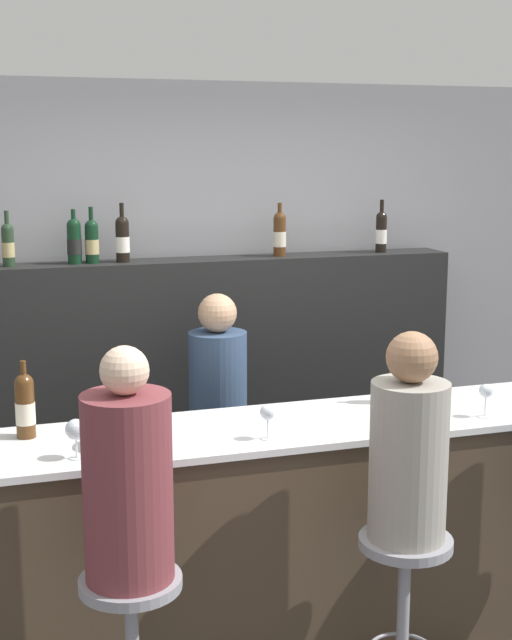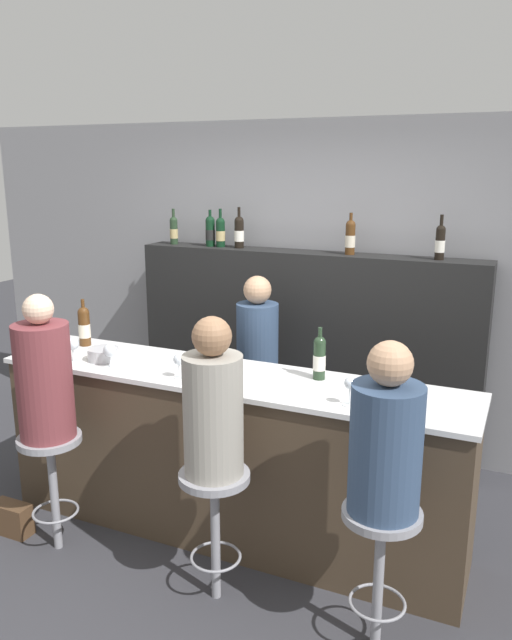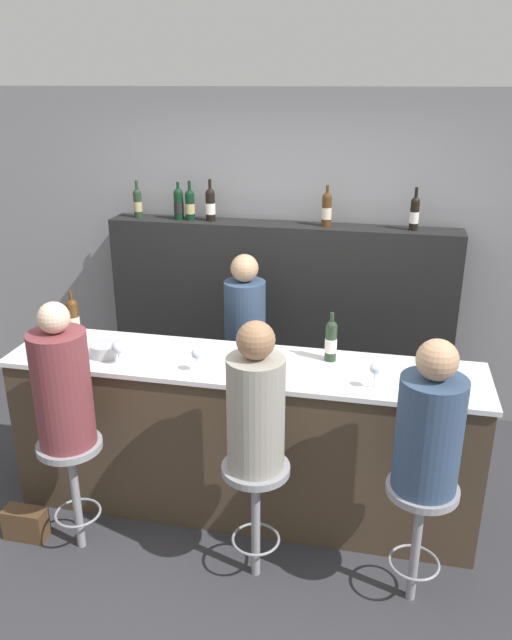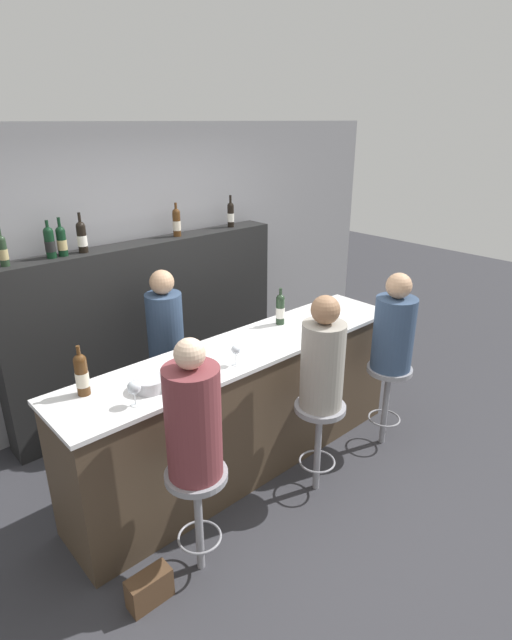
# 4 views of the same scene
# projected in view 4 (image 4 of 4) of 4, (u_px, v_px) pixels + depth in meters

# --- Properties ---
(ground_plane) EXTENTS (16.00, 16.00, 0.00)m
(ground_plane) POSITION_uv_depth(u_px,v_px,m) (270.00, 481.00, 3.88)
(ground_plane) COLOR #333338
(wall_back) EXTENTS (6.40, 0.05, 2.60)m
(wall_back) POSITION_uv_depth(u_px,v_px,m) (135.00, 271.00, 4.66)
(wall_back) COLOR gray
(wall_back) RESTS_ON ground_plane
(bar_counter) EXTENTS (2.91, 0.62, 1.05)m
(bar_counter) POSITION_uv_depth(u_px,v_px,m) (245.00, 408.00, 3.88)
(bar_counter) COLOR #473828
(bar_counter) RESTS_ON ground_plane
(back_bar_cabinet) EXTENTS (2.73, 0.28, 1.61)m
(back_bar_cabinet) POSITION_uv_depth(u_px,v_px,m) (152.00, 326.00, 4.69)
(back_bar_cabinet) COLOR black
(back_bar_cabinet) RESTS_ON ground_plane
(wine_bottle_counter_0) EXTENTS (0.08, 0.08, 0.32)m
(wine_bottle_counter_0) POSITION_uv_depth(u_px,v_px,m) (82.00, 374.00, 3.01)
(wine_bottle_counter_0) COLOR #4C2D14
(wine_bottle_counter_0) RESTS_ON bar_counter
(wine_bottle_counter_1) EXTENTS (0.07, 0.07, 0.31)m
(wine_bottle_counter_1) POSITION_uv_depth(u_px,v_px,m) (280.00, 309.00, 4.06)
(wine_bottle_counter_1) COLOR #233823
(wine_bottle_counter_1) RESTS_ON bar_counter
(wine_bottle_backbar_0) EXTENTS (0.07, 0.07, 0.29)m
(wine_bottle_backbar_0) POSITION_uv_depth(u_px,v_px,m) (3.00, 250.00, 3.62)
(wine_bottle_backbar_0) COLOR #233823
(wine_bottle_backbar_0) RESTS_ON back_bar_cabinet
(wine_bottle_backbar_1) EXTENTS (0.08, 0.08, 0.29)m
(wine_bottle_backbar_1) POSITION_uv_depth(u_px,v_px,m) (50.00, 242.00, 3.83)
(wine_bottle_backbar_1) COLOR black
(wine_bottle_backbar_1) RESTS_ON back_bar_cabinet
(wine_bottle_backbar_2) EXTENTS (0.08, 0.08, 0.30)m
(wine_bottle_backbar_2) POSITION_uv_depth(u_px,v_px,m) (62.00, 241.00, 3.89)
(wine_bottle_backbar_2) COLOR black
(wine_bottle_backbar_2) RESTS_ON back_bar_cabinet
(wine_bottle_backbar_3) EXTENTS (0.08, 0.08, 0.32)m
(wine_bottle_backbar_3) POSITION_uv_depth(u_px,v_px,m) (82.00, 237.00, 3.99)
(wine_bottle_backbar_3) COLOR black
(wine_bottle_backbar_3) RESTS_ON back_bar_cabinet
(wine_bottle_backbar_4) EXTENTS (0.07, 0.07, 0.31)m
(wine_bottle_backbar_4) POSITION_uv_depth(u_px,v_px,m) (177.00, 222.00, 4.56)
(wine_bottle_backbar_4) COLOR #4C2D14
(wine_bottle_backbar_4) RESTS_ON back_bar_cabinet
(wine_bottle_backbar_5) EXTENTS (0.07, 0.07, 0.31)m
(wine_bottle_backbar_5) POSITION_uv_depth(u_px,v_px,m) (231.00, 214.00, 4.96)
(wine_bottle_backbar_5) COLOR black
(wine_bottle_backbar_5) RESTS_ON back_bar_cabinet
(wine_glass_0) EXTENTS (0.08, 0.08, 0.16)m
(wine_glass_0) POSITION_uv_depth(u_px,v_px,m) (134.00, 388.00, 2.90)
(wine_glass_0) COLOR silver
(wine_glass_0) RESTS_ON bar_counter
(wine_glass_1) EXTENTS (0.08, 0.08, 0.15)m
(wine_glass_1) POSITION_uv_depth(u_px,v_px,m) (175.00, 374.00, 3.08)
(wine_glass_1) COLOR silver
(wine_glass_1) RESTS_ON bar_counter
(wine_glass_2) EXTENTS (0.06, 0.06, 0.15)m
(wine_glass_2) POSITION_uv_depth(u_px,v_px,m) (236.00, 351.00, 3.39)
(wine_glass_2) COLOR silver
(wine_glass_2) RESTS_ON bar_counter
(wine_glass_3) EXTENTS (0.07, 0.07, 0.15)m
(wine_glass_3) POSITION_uv_depth(u_px,v_px,m) (333.00, 314.00, 4.02)
(wine_glass_3) COLOR silver
(wine_glass_3) RESTS_ON bar_counter
(metal_bowl) EXTENTS (0.20, 0.20, 0.08)m
(metal_bowl) POSITION_uv_depth(u_px,v_px,m) (149.00, 384.00, 3.09)
(metal_bowl) COLOR #B7B7BC
(metal_bowl) RESTS_ON bar_counter
(bar_stool_left) EXTENTS (0.37, 0.37, 0.73)m
(bar_stool_left) POSITION_uv_depth(u_px,v_px,m) (197.00, 495.00, 2.93)
(bar_stool_left) COLOR gray
(bar_stool_left) RESTS_ON ground_plane
(guest_seated_left) EXTENTS (0.31, 0.31, 0.84)m
(guest_seated_left) POSITION_uv_depth(u_px,v_px,m) (193.00, 418.00, 2.73)
(guest_seated_left) COLOR brown
(guest_seated_left) RESTS_ON bar_stool_left
(bar_stool_middle) EXTENTS (0.37, 0.37, 0.73)m
(bar_stool_middle) POSITION_uv_depth(u_px,v_px,m) (319.00, 424.00, 3.60)
(bar_stool_middle) COLOR gray
(bar_stool_middle) RESTS_ON ground_plane
(guest_seated_middle) EXTENTS (0.30, 0.30, 0.82)m
(guest_seated_middle) POSITION_uv_depth(u_px,v_px,m) (323.00, 359.00, 3.41)
(guest_seated_middle) COLOR gray
(guest_seated_middle) RESTS_ON bar_stool_middle
(bar_stool_right) EXTENTS (0.37, 0.37, 0.73)m
(bar_stool_right) POSITION_uv_depth(u_px,v_px,m) (388.00, 385.00, 4.14)
(bar_stool_right) COLOR gray
(bar_stool_right) RESTS_ON ground_plane
(guest_seated_right) EXTENTS (0.32, 0.32, 0.80)m
(guest_seated_right) POSITION_uv_depth(u_px,v_px,m) (394.00, 328.00, 3.95)
(guest_seated_right) COLOR #334766
(guest_seated_right) RESTS_ON bar_stool_right
(bartender) EXTENTS (0.30, 0.30, 1.50)m
(bartender) POSITION_uv_depth(u_px,v_px,m) (168.00, 360.00, 4.27)
(bartender) COLOR #334766
(bartender) RESTS_ON ground_plane
(handbag) EXTENTS (0.26, 0.12, 0.20)m
(handbag) POSITION_uv_depth(u_px,v_px,m) (150.00, 588.00, 2.87)
(handbag) COLOR #513823
(handbag) RESTS_ON ground_plane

